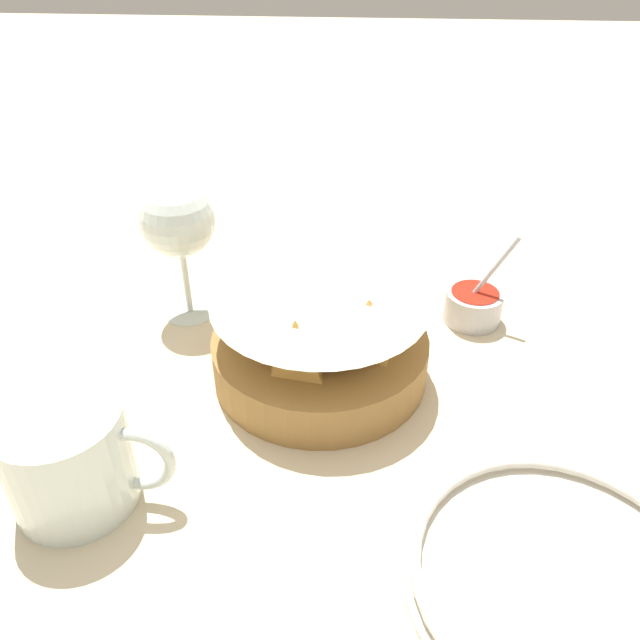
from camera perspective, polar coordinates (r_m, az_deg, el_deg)
The scene contains 6 objects.
ground_plane at distance 0.63m, azimuth -0.76°, elevation -4.32°, with size 4.00×4.00×0.00m, color beige.
food_basket at distance 0.59m, azimuth 0.08°, elevation -2.10°, with size 0.21×0.21×0.09m.
sauce_cup at distance 0.70m, azimuth 13.85°, elevation 1.39°, with size 0.07×0.06×0.10m.
wine_glass at distance 0.67m, azimuth -12.85°, elevation 8.57°, with size 0.08×0.08×0.15m.
beer_mug at distance 0.52m, azimuth -21.83°, elevation -11.86°, with size 0.13×0.09×0.09m.
side_plate at distance 0.49m, azimuth 21.29°, elevation -21.14°, with size 0.22×0.22×0.01m.
Camera 1 is at (0.04, -0.48, 0.40)m, focal length 35.00 mm.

